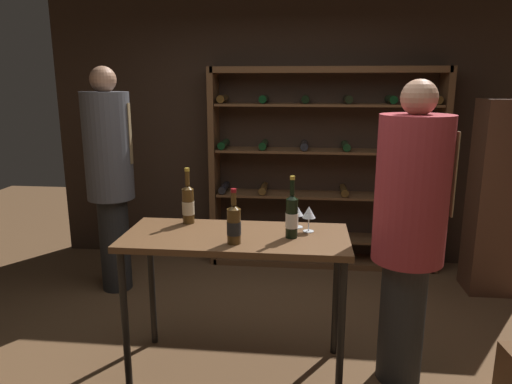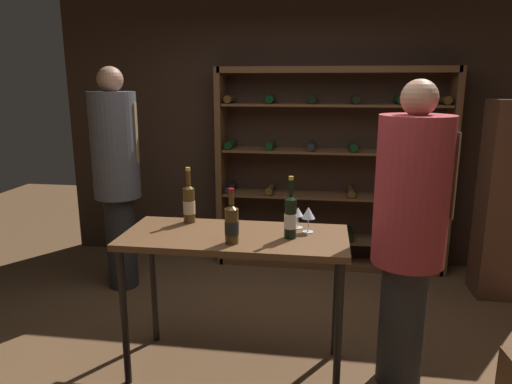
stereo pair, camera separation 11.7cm
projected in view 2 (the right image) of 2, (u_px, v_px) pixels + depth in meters
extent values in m
plane|color=brown|center=(267.00, 373.00, 3.07)|extent=(10.32, 10.32, 0.00)
cube|color=#332319|center=(294.00, 130.00, 4.83)|extent=(4.88, 0.10, 2.75)
cube|color=brown|center=(222.00, 167.00, 4.82)|extent=(0.06, 0.32, 2.01)
cube|color=brown|center=(448.00, 174.00, 4.50)|extent=(0.06, 0.32, 2.01)
cube|color=brown|center=(335.00, 70.00, 4.43)|extent=(2.24, 0.32, 0.06)
cube|color=brown|center=(328.00, 262.00, 4.88)|extent=(2.24, 0.32, 0.06)
cube|color=brown|center=(329.00, 238.00, 4.82)|extent=(2.16, 0.32, 0.02)
cylinder|color=black|center=(232.00, 229.00, 4.95)|extent=(0.08, 0.30, 0.08)
cylinder|color=black|center=(270.00, 230.00, 4.90)|extent=(0.08, 0.30, 0.08)
cylinder|color=black|center=(309.00, 232.00, 4.84)|extent=(0.08, 0.30, 0.08)
cylinder|color=black|center=(349.00, 234.00, 4.78)|extent=(0.08, 0.30, 0.08)
cylinder|color=black|center=(390.00, 236.00, 4.72)|extent=(0.08, 0.30, 0.08)
cube|color=brown|center=(330.00, 196.00, 4.72)|extent=(2.16, 0.32, 0.02)
cylinder|color=black|center=(231.00, 187.00, 4.85)|extent=(0.08, 0.30, 0.08)
cylinder|color=#4C3314|center=(270.00, 188.00, 4.79)|extent=(0.08, 0.30, 0.08)
cylinder|color=#4C3314|center=(351.00, 191.00, 4.68)|extent=(0.08, 0.30, 0.08)
cylinder|color=black|center=(436.00, 194.00, 4.56)|extent=(0.08, 0.30, 0.08)
cube|color=brown|center=(332.00, 151.00, 4.61)|extent=(2.16, 0.32, 0.02)
cylinder|color=black|center=(231.00, 144.00, 4.75)|extent=(0.08, 0.30, 0.08)
cylinder|color=black|center=(271.00, 145.00, 4.69)|extent=(0.08, 0.30, 0.08)
cylinder|color=black|center=(311.00, 145.00, 4.63)|extent=(0.08, 0.30, 0.08)
cylinder|color=black|center=(353.00, 146.00, 4.57)|extent=(0.08, 0.30, 0.08)
cylinder|color=black|center=(396.00, 147.00, 4.51)|extent=(0.08, 0.30, 0.08)
cube|color=brown|center=(334.00, 105.00, 4.51)|extent=(2.16, 0.32, 0.02)
cylinder|color=#4C3314|center=(230.00, 99.00, 4.64)|extent=(0.08, 0.30, 0.08)
cylinder|color=black|center=(271.00, 99.00, 4.58)|extent=(0.08, 0.30, 0.08)
cylinder|color=black|center=(313.00, 99.00, 4.53)|extent=(0.08, 0.30, 0.08)
cylinder|color=black|center=(355.00, 99.00, 4.47)|extent=(0.08, 0.30, 0.08)
cylinder|color=black|center=(399.00, 100.00, 4.41)|extent=(0.08, 0.30, 0.08)
cylinder|color=#4C3314|center=(444.00, 100.00, 4.35)|extent=(0.08, 0.30, 0.08)
cube|color=brown|center=(235.00, 237.00, 2.92)|extent=(1.40, 0.61, 0.04)
cylinder|color=black|center=(124.00, 318.00, 2.87)|extent=(0.04, 0.04, 0.90)
cylinder|color=black|center=(338.00, 334.00, 2.69)|extent=(0.04, 0.04, 0.90)
cylinder|color=black|center=(154.00, 284.00, 3.36)|extent=(0.04, 0.04, 0.90)
cylinder|color=black|center=(336.00, 295.00, 3.18)|extent=(0.04, 0.04, 0.90)
cylinder|color=black|center=(121.00, 242.00, 4.30)|extent=(0.27, 0.27, 0.86)
cylinder|color=#4C4C51|center=(115.00, 146.00, 4.09)|extent=(0.41, 0.41, 0.93)
sphere|color=#AD7A5B|center=(110.00, 79.00, 3.96)|extent=(0.22, 0.22, 0.22)
cube|color=olive|center=(137.00, 133.00, 4.03)|extent=(0.01, 0.05, 0.52)
cylinder|color=#282828|center=(402.00, 323.00, 2.90)|extent=(0.28, 0.28, 0.81)
cylinder|color=#9E2D33|center=(412.00, 191.00, 2.70)|extent=(0.43, 0.43, 0.88)
sphere|color=#AD7A5B|center=(419.00, 98.00, 2.58)|extent=(0.21, 0.21, 0.21)
cube|color=olive|center=(455.00, 176.00, 2.60)|extent=(0.02, 0.05, 0.49)
cube|color=#4C2D1E|center=(508.00, 201.00, 4.02)|extent=(0.44, 0.36, 1.73)
cylinder|color=black|center=(290.00, 219.00, 2.82)|extent=(0.07, 0.07, 0.24)
cone|color=black|center=(291.00, 197.00, 2.79)|extent=(0.07, 0.07, 0.03)
cylinder|color=black|center=(291.00, 188.00, 2.77)|extent=(0.03, 0.03, 0.10)
cylinder|color=#B7932D|center=(291.00, 178.00, 2.76)|extent=(0.03, 0.03, 0.02)
cylinder|color=silver|center=(290.00, 221.00, 2.82)|extent=(0.08, 0.08, 0.09)
cylinder|color=#4C3314|center=(232.00, 226.00, 2.73)|extent=(0.08, 0.08, 0.21)
cone|color=#4C3314|center=(232.00, 207.00, 2.70)|extent=(0.08, 0.08, 0.03)
cylinder|color=#4C3314|center=(231.00, 198.00, 2.69)|extent=(0.03, 0.03, 0.08)
cylinder|color=maroon|center=(231.00, 190.00, 2.68)|extent=(0.03, 0.03, 0.02)
cylinder|color=black|center=(232.00, 228.00, 2.73)|extent=(0.08, 0.08, 0.08)
cylinder|color=#4C3314|center=(189.00, 205.00, 3.14)|extent=(0.08, 0.08, 0.23)
cone|color=#4C3314|center=(188.00, 187.00, 3.11)|extent=(0.08, 0.08, 0.03)
cylinder|color=#4C3314|center=(188.00, 178.00, 3.09)|extent=(0.03, 0.03, 0.10)
cylinder|color=#B7932D|center=(188.00, 169.00, 3.08)|extent=(0.03, 0.03, 0.02)
cylinder|color=#C6B28C|center=(189.00, 207.00, 3.14)|extent=(0.08, 0.08, 0.09)
cylinder|color=silver|center=(308.00, 232.00, 2.95)|extent=(0.07, 0.07, 0.00)
cylinder|color=silver|center=(308.00, 225.00, 2.94)|extent=(0.01, 0.01, 0.09)
cone|color=silver|center=(308.00, 213.00, 2.92)|extent=(0.08, 0.08, 0.07)
cylinder|color=#590A14|center=(308.00, 215.00, 2.93)|extent=(0.05, 0.05, 0.03)
cylinder|color=silver|center=(298.00, 228.00, 3.04)|extent=(0.07, 0.07, 0.00)
cylinder|color=silver|center=(298.00, 222.00, 3.03)|extent=(0.01, 0.01, 0.08)
cone|color=silver|center=(298.00, 212.00, 3.01)|extent=(0.07, 0.07, 0.06)
cylinder|color=#590A14|center=(298.00, 213.00, 3.02)|extent=(0.04, 0.04, 0.02)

